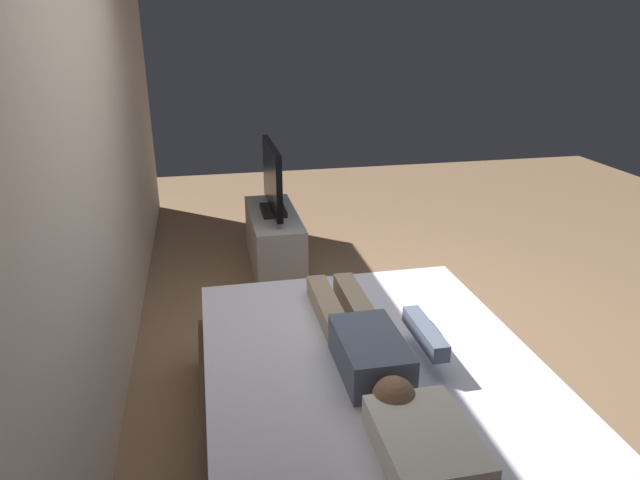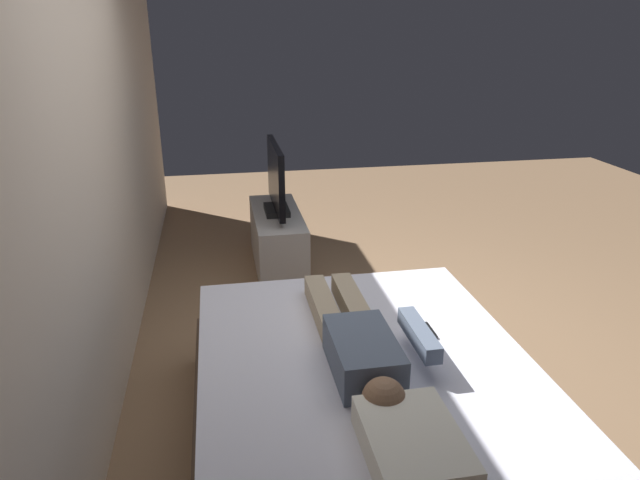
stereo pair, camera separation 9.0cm
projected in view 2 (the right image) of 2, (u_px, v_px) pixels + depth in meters
name	position (u px, v px, depth m)	size (l,w,h in m)	color
ground_plane	(369.00, 361.00, 3.64)	(10.00, 10.00, 0.00)	#8C6B4C
back_wall	(97.00, 140.00, 3.24)	(6.40, 0.10, 2.80)	beige
bed	(364.00, 407.00, 2.78)	(1.97, 1.64, 0.54)	brown
pillow	(412.00, 445.00, 2.05)	(0.48, 0.34, 0.12)	silver
person	(359.00, 341.00, 2.68)	(1.26, 0.46, 0.18)	slate
remote	(428.00, 331.00, 2.91)	(0.15, 0.04, 0.02)	black
tv_stand	(278.00, 240.00, 4.95)	(1.10, 0.40, 0.50)	#B7B2AD
tv	(276.00, 180.00, 4.76)	(0.88, 0.20, 0.59)	black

